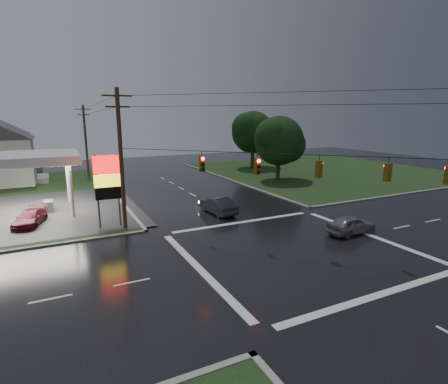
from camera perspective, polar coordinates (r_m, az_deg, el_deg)
name	(u,v)px	position (r m, az deg, el deg)	size (l,w,h in m)	color
ground	(294,249)	(24.69, 11.32, -9.13)	(120.00, 120.00, 0.00)	black
grass_ne	(324,171)	(60.35, 15.94, 3.37)	(36.00, 36.00, 0.08)	black
pylon_sign	(107,179)	(29.22, -18.53, 1.99)	(2.00, 0.35, 6.00)	#59595E
utility_pole_nw	(121,158)	(28.15, -16.46, 5.28)	(2.20, 0.32, 11.00)	#382619
utility_pole_n	(86,140)	(56.37, -21.64, 7.94)	(2.20, 0.32, 10.50)	#382619
traffic_signals	(298,155)	(23.15, 12.06, 5.98)	(26.87, 26.87, 1.47)	black
tree_ne_near	(280,141)	(49.23, 9.09, 8.24)	(7.99, 6.80, 8.98)	black
tree_ne_far	(254,132)	(60.87, 4.84, 9.68)	(8.46, 7.20, 9.80)	black
car_north	(218,205)	(32.59, -1.02, -2.15)	(1.66, 4.76, 1.57)	#22252A
car_crossing	(351,225)	(28.81, 20.02, -5.02)	(1.68, 4.19, 1.43)	slate
car_pump	(30,218)	(33.18, -29.11, -3.75)	(1.79, 4.40, 1.28)	maroon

